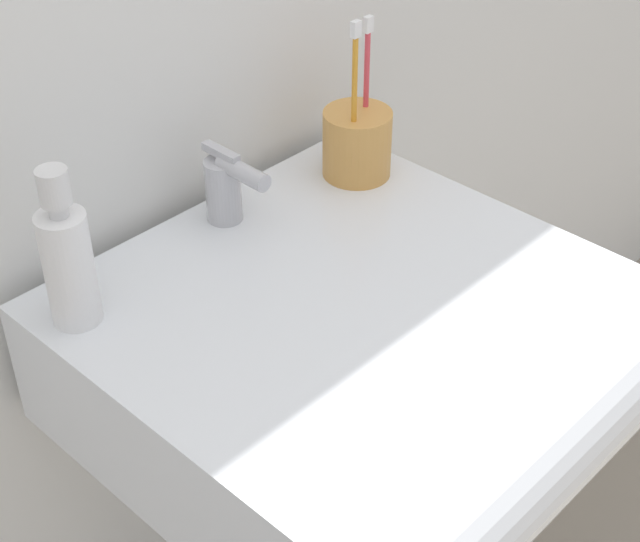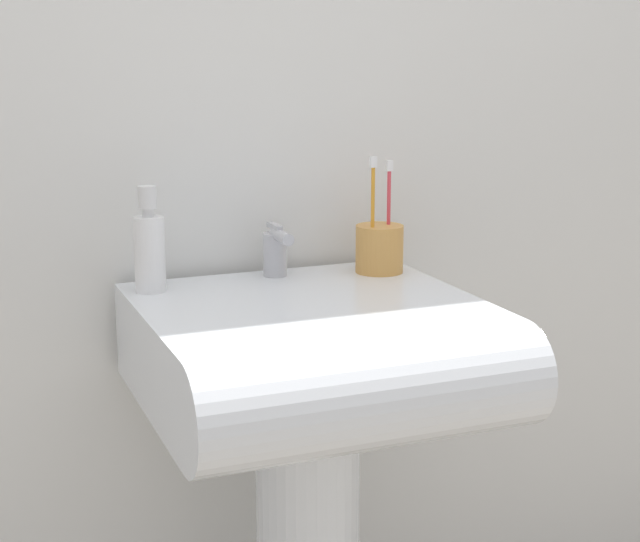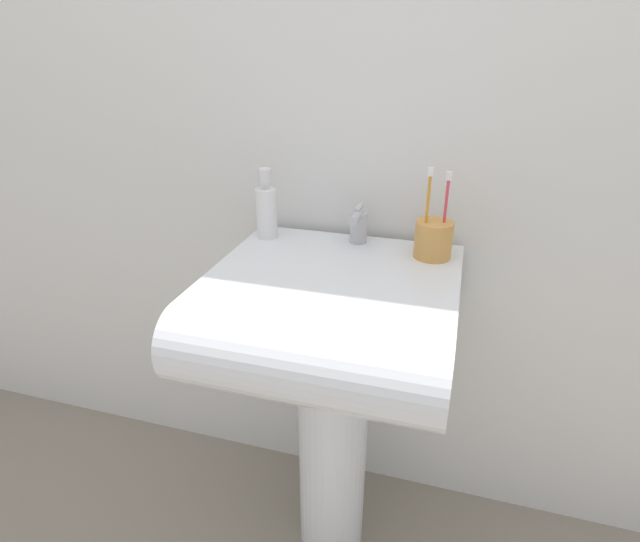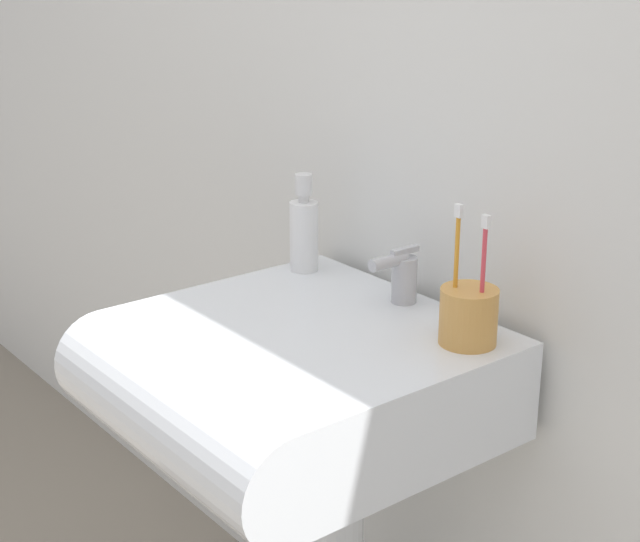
# 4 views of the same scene
# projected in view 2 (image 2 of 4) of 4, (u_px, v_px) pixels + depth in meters

# --- Properties ---
(wall_back) EXTENTS (5.00, 0.05, 2.40)m
(wall_back) POSITION_uv_depth(u_px,v_px,m) (251.00, 90.00, 1.82)
(wall_back) COLOR silver
(wall_back) RESTS_ON ground
(sink_basin) EXTENTS (0.55, 0.56, 0.17)m
(sink_basin) POSITION_uv_depth(u_px,v_px,m) (321.00, 359.00, 1.60)
(sink_basin) COLOR white
(sink_basin) RESTS_ON sink_pedestal
(faucet) EXTENTS (0.04, 0.10, 0.10)m
(faucet) POSITION_uv_depth(u_px,v_px,m) (276.00, 250.00, 1.79)
(faucet) COLOR #B7B7BC
(faucet) RESTS_ON sink_basin
(toothbrush_cup) EXTENTS (0.09, 0.09, 0.22)m
(toothbrush_cup) POSITION_uv_depth(u_px,v_px,m) (379.00, 248.00, 1.83)
(toothbrush_cup) COLOR #D19347
(toothbrush_cup) RESTS_ON sink_basin
(soap_bottle) EXTENTS (0.05, 0.05, 0.18)m
(soap_bottle) POSITION_uv_depth(u_px,v_px,m) (149.00, 248.00, 1.68)
(soap_bottle) COLOR white
(soap_bottle) RESTS_ON sink_basin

